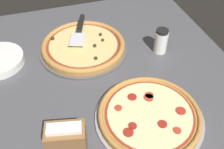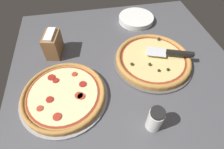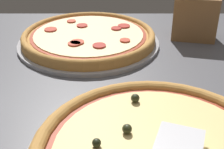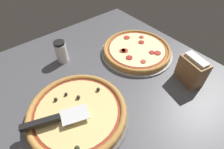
{
  "view_description": "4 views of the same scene",
  "coord_description": "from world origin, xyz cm",
  "px_view_note": "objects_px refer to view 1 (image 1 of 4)",
  "views": [
    {
      "loc": [
        18.57,
        82.31,
        78.37
      ],
      "look_at": [
        -4.81,
        7.79,
        3.0
      ],
      "focal_mm": 42.0,
      "sensor_mm": 36.0,
      "label": 1
    },
    {
      "loc": [
        -57.76,
        17.83,
        68.47
      ],
      "look_at": [
        -4.81,
        7.79,
        3.0
      ],
      "focal_mm": 28.0,
      "sensor_mm": 36.0,
      "label": 2
    },
    {
      "loc": [
        -5.05,
        -50.78,
        35.48
      ],
      "look_at": [
        -4.81,
        7.79,
        3.0
      ],
      "focal_mm": 50.0,
      "sensor_mm": 36.0,
      "label": 3
    },
    {
      "loc": [
        39.88,
        -28.67,
        62.15
      ],
      "look_at": [
        -4.81,
        7.79,
        3.0
      ],
      "focal_mm": 28.0,
      "sensor_mm": 36.0,
      "label": 4
    }
  ],
  "objects_px": {
    "serving_spatula": "(80,27)",
    "parmesan_shaker": "(161,41)",
    "pizza_back": "(149,115)",
    "pizza_front": "(83,45)",
    "napkin_holder": "(67,141)"
  },
  "relations": [
    {
      "from": "pizza_back",
      "to": "serving_spatula",
      "type": "height_order",
      "value": "serving_spatula"
    },
    {
      "from": "parmesan_shaker",
      "to": "pizza_front",
      "type": "bearing_deg",
      "value": -18.96
    },
    {
      "from": "pizza_back",
      "to": "parmesan_shaker",
      "type": "relative_size",
      "value": 3.14
    },
    {
      "from": "serving_spatula",
      "to": "parmesan_shaker",
      "type": "relative_size",
      "value": 2.03
    },
    {
      "from": "pizza_back",
      "to": "parmesan_shaker",
      "type": "xyz_separation_m",
      "value": [
        -0.2,
        -0.35,
        0.03
      ]
    },
    {
      "from": "serving_spatula",
      "to": "parmesan_shaker",
      "type": "bearing_deg",
      "value": 145.85
    },
    {
      "from": "pizza_front",
      "to": "serving_spatula",
      "type": "height_order",
      "value": "serving_spatula"
    },
    {
      "from": "pizza_front",
      "to": "napkin_holder",
      "type": "relative_size",
      "value": 2.85
    },
    {
      "from": "pizza_back",
      "to": "serving_spatula",
      "type": "bearing_deg",
      "value": -77.54
    },
    {
      "from": "serving_spatula",
      "to": "pizza_back",
      "type": "bearing_deg",
      "value": 102.46
    },
    {
      "from": "serving_spatula",
      "to": "parmesan_shaker",
      "type": "xyz_separation_m",
      "value": [
        -0.33,
        0.23,
        -0.0
      ]
    },
    {
      "from": "pizza_back",
      "to": "serving_spatula",
      "type": "relative_size",
      "value": 1.55
    },
    {
      "from": "pizza_front",
      "to": "pizza_back",
      "type": "bearing_deg",
      "value": 106.27
    },
    {
      "from": "pizza_back",
      "to": "parmesan_shaker",
      "type": "distance_m",
      "value": 0.41
    },
    {
      "from": "pizza_front",
      "to": "napkin_holder",
      "type": "bearing_deg",
      "value": 71.81
    }
  ]
}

